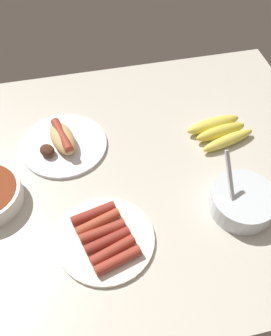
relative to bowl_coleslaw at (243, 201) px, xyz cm
name	(u,v)px	position (x,y,z in cm)	size (l,w,h in cm)	color
ground_plane	(116,178)	(27.88, -16.72, -4.51)	(120.00, 90.00, 3.00)	beige
bowl_coleslaw	(243,201)	(0.00, 0.00, 0.00)	(15.67, 15.67, 15.29)	silver
plate_sausages	(105,238)	(33.75, 1.68, -1.78)	(22.61, 22.61, 3.43)	white
banana_bunch	(220,131)	(-3.40, -24.30, -1.17)	(18.87, 13.24, 3.89)	#E5D14C
plate_hotdog_assembled	(63,142)	(40.35, -29.70, -1.28)	(23.86, 23.86, 5.61)	white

